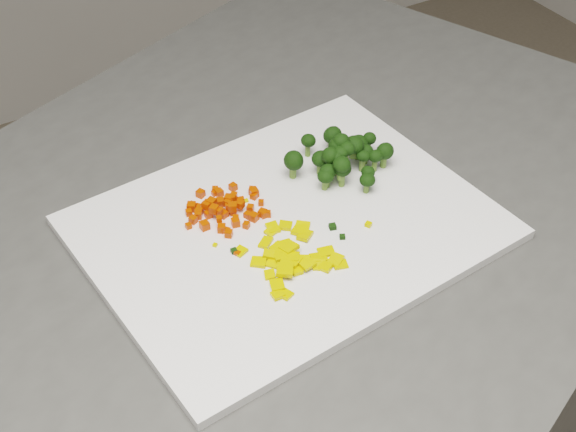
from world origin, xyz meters
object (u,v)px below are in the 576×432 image
cutting_board (288,227)px  pepper_pile (288,255)px  carrot_pile (226,205)px  broccoli_pile (341,157)px

cutting_board → pepper_pile: pepper_pile is taller
carrot_pile → broccoli_pile: size_ratio=0.83×
broccoli_pile → carrot_pile: bearing=177.8°
carrot_pile → cutting_board: bearing=-42.6°
pepper_pile → broccoli_pile: (0.12, 0.09, 0.02)m
pepper_pile → carrot_pile: bearing=103.2°
carrot_pile → broccoli_pile: (0.14, -0.01, 0.01)m
pepper_pile → broccoli_pile: size_ratio=0.97×
cutting_board → carrot_pile: bearing=137.4°
cutting_board → carrot_pile: (-0.05, 0.04, 0.02)m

